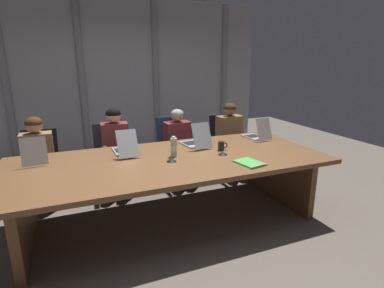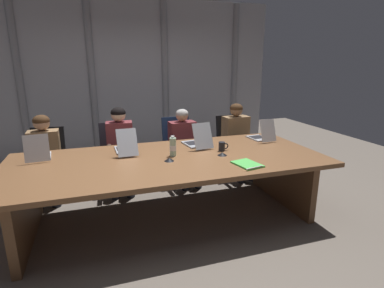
{
  "view_description": "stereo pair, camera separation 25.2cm",
  "coord_description": "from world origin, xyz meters",
  "px_view_note": "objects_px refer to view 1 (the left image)",
  "views": [
    {
      "loc": [
        -0.99,
        -3.04,
        1.78
      ],
      "look_at": [
        0.31,
        0.14,
        0.84
      ],
      "focal_mm": 28.24,
      "sensor_mm": 36.0,
      "label": 1
    },
    {
      "loc": [
        -0.76,
        -3.13,
        1.78
      ],
      "look_at": [
        0.31,
        0.14,
        0.84
      ],
      "focal_mm": 28.24,
      "sensor_mm": 36.0,
      "label": 2
    }
  ],
  "objects_px": {
    "spiral_notepad": "(250,163)",
    "laptop_left_mid": "(125,149)",
    "office_chair_right_mid": "(227,151)",
    "water_bottle_primary": "(174,147)",
    "conference_mic_left_side": "(171,160)",
    "laptop_right_mid": "(257,135)",
    "coffee_mug_near": "(222,146)",
    "person_left_mid": "(116,146)",
    "office_chair_left_end": "(41,174)",
    "laptop_center": "(196,141)",
    "laptop_left_end": "(35,157)",
    "office_chair_center": "(174,157)",
    "conference_mic_middle": "(223,153)",
    "person_right_mid": "(232,135)",
    "office_chair_left_mid": "(113,165)",
    "person_left_end": "(38,156)",
    "person_center": "(180,142)"
  },
  "relations": [
    {
      "from": "person_right_mid",
      "to": "spiral_notepad",
      "type": "height_order",
      "value": "person_right_mid"
    },
    {
      "from": "laptop_left_mid",
      "to": "person_left_mid",
      "type": "xyz_separation_m",
      "value": [
        -0.01,
        0.64,
        -0.13
      ]
    },
    {
      "from": "laptop_left_mid",
      "to": "person_left_end",
      "type": "xyz_separation_m",
      "value": [
        -0.98,
        0.64,
        -0.16
      ]
    },
    {
      "from": "office_chair_right_mid",
      "to": "laptop_right_mid",
      "type": "bearing_deg",
      "value": -1.24
    },
    {
      "from": "water_bottle_primary",
      "to": "spiral_notepad",
      "type": "distance_m",
      "value": 0.86
    },
    {
      "from": "laptop_center",
      "to": "water_bottle_primary",
      "type": "bearing_deg",
      "value": 120.36
    },
    {
      "from": "office_chair_right_mid",
      "to": "water_bottle_primary",
      "type": "distance_m",
      "value": 1.78
    },
    {
      "from": "water_bottle_primary",
      "to": "office_chair_left_mid",
      "type": "bearing_deg",
      "value": 116.48
    },
    {
      "from": "laptop_left_mid",
      "to": "office_chair_right_mid",
      "type": "height_order",
      "value": "laptop_left_mid"
    },
    {
      "from": "laptop_left_mid",
      "to": "laptop_right_mid",
      "type": "height_order",
      "value": "laptop_left_mid"
    },
    {
      "from": "office_chair_left_end",
      "to": "person_center",
      "type": "height_order",
      "value": "person_center"
    },
    {
      "from": "office_chair_right_mid",
      "to": "laptop_left_mid",
      "type": "bearing_deg",
      "value": -69.88
    },
    {
      "from": "office_chair_center",
      "to": "spiral_notepad",
      "type": "distance_m",
      "value": 1.74
    },
    {
      "from": "person_left_end",
      "to": "person_right_mid",
      "type": "distance_m",
      "value": 2.78
    },
    {
      "from": "office_chair_center",
      "to": "spiral_notepad",
      "type": "relative_size",
      "value": 2.77
    },
    {
      "from": "office_chair_left_end",
      "to": "office_chair_left_mid",
      "type": "height_order",
      "value": "office_chair_left_mid"
    },
    {
      "from": "spiral_notepad",
      "to": "person_left_end",
      "type": "bearing_deg",
      "value": 132.98
    },
    {
      "from": "water_bottle_primary",
      "to": "person_right_mid",
      "type": "bearing_deg",
      "value": 36.23
    },
    {
      "from": "laptop_center",
      "to": "office_chair_center",
      "type": "bearing_deg",
      "value": -5.68
    },
    {
      "from": "laptop_center",
      "to": "office_chair_right_mid",
      "type": "distance_m",
      "value": 1.3
    },
    {
      "from": "spiral_notepad",
      "to": "laptop_left_mid",
      "type": "bearing_deg",
      "value": 131.39
    },
    {
      "from": "office_chair_right_mid",
      "to": "person_left_end",
      "type": "height_order",
      "value": "person_left_end"
    },
    {
      "from": "office_chair_left_mid",
      "to": "person_right_mid",
      "type": "distance_m",
      "value": 1.89
    },
    {
      "from": "conference_mic_left_side",
      "to": "conference_mic_middle",
      "type": "xyz_separation_m",
      "value": [
        0.63,
        0.01,
        0.0
      ]
    },
    {
      "from": "laptop_right_mid",
      "to": "water_bottle_primary",
      "type": "bearing_deg",
      "value": 99.09
    },
    {
      "from": "laptop_left_end",
      "to": "office_chair_center",
      "type": "height_order",
      "value": "laptop_left_end"
    },
    {
      "from": "office_chair_right_mid",
      "to": "conference_mic_middle",
      "type": "distance_m",
      "value": 1.54
    },
    {
      "from": "coffee_mug_near",
      "to": "office_chair_center",
      "type": "bearing_deg",
      "value": 102.11
    },
    {
      "from": "laptop_left_mid",
      "to": "coffee_mug_near",
      "type": "distance_m",
      "value": 1.15
    },
    {
      "from": "office_chair_center",
      "to": "water_bottle_primary",
      "type": "relative_size",
      "value": 4.1
    },
    {
      "from": "office_chair_center",
      "to": "office_chair_left_end",
      "type": "bearing_deg",
      "value": -89.84
    },
    {
      "from": "person_center",
      "to": "water_bottle_primary",
      "type": "relative_size",
      "value": 4.77
    },
    {
      "from": "laptop_left_end",
      "to": "laptop_center",
      "type": "height_order",
      "value": "laptop_center"
    },
    {
      "from": "person_left_mid",
      "to": "office_chair_left_end",
      "type": "bearing_deg",
      "value": -94.32
    },
    {
      "from": "laptop_right_mid",
      "to": "coffee_mug_near",
      "type": "height_order",
      "value": "laptop_right_mid"
    },
    {
      "from": "person_left_mid",
      "to": "laptop_center",
      "type": "bearing_deg",
      "value": 58.91
    },
    {
      "from": "laptop_left_mid",
      "to": "spiral_notepad",
      "type": "bearing_deg",
      "value": -128.36
    },
    {
      "from": "laptop_left_end",
      "to": "person_left_end",
      "type": "xyz_separation_m",
      "value": [
        -0.03,
        0.61,
        -0.15
      ]
    },
    {
      "from": "water_bottle_primary",
      "to": "conference_mic_left_side",
      "type": "distance_m",
      "value": 0.21
    },
    {
      "from": "person_left_end",
      "to": "laptop_right_mid",
      "type": "bearing_deg",
      "value": 76.2
    },
    {
      "from": "person_left_end",
      "to": "person_left_mid",
      "type": "relative_size",
      "value": 0.95
    },
    {
      "from": "person_center",
      "to": "coffee_mug_near",
      "type": "bearing_deg",
      "value": 7.26
    },
    {
      "from": "person_left_mid",
      "to": "office_chair_left_mid",
      "type": "bearing_deg",
      "value": -159.87
    },
    {
      "from": "person_center",
      "to": "person_left_mid",
      "type": "bearing_deg",
      "value": -94.71
    },
    {
      "from": "conference_mic_middle",
      "to": "laptop_center",
      "type": "bearing_deg",
      "value": 107.41
    },
    {
      "from": "laptop_left_mid",
      "to": "conference_mic_middle",
      "type": "distance_m",
      "value": 1.14
    },
    {
      "from": "person_right_mid",
      "to": "person_left_mid",
      "type": "bearing_deg",
      "value": -94.14
    },
    {
      "from": "laptop_center",
      "to": "coffee_mug_near",
      "type": "height_order",
      "value": "laptop_center"
    },
    {
      "from": "conference_mic_left_side",
      "to": "spiral_notepad",
      "type": "height_order",
      "value": "conference_mic_left_side"
    },
    {
      "from": "laptop_right_mid",
      "to": "person_left_end",
      "type": "distance_m",
      "value": 2.89
    }
  ]
}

